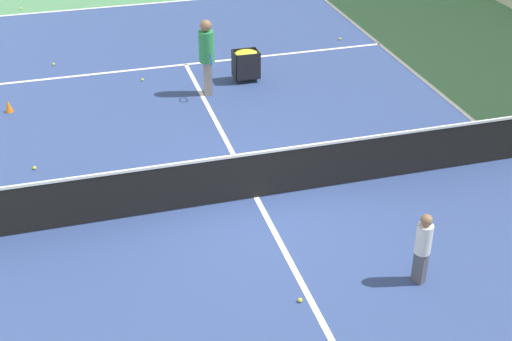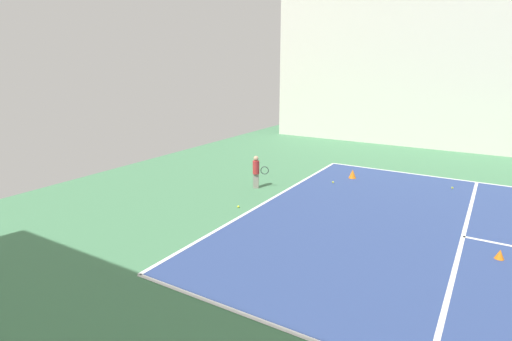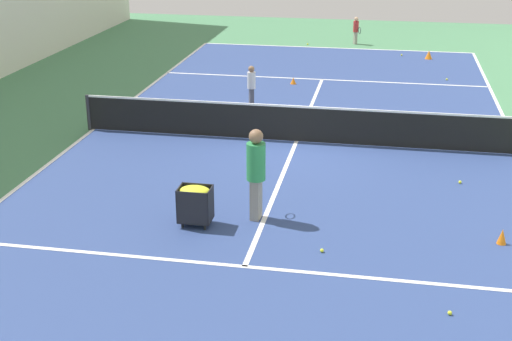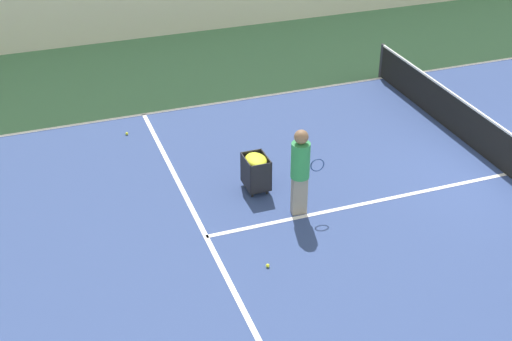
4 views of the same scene
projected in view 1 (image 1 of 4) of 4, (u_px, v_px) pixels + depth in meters
name	position (u px, v px, depth m)	size (l,w,h in m)	color
ground_plane	(256.00, 197.00, 13.15)	(39.32, 39.32, 0.00)	#477F56
court_playing_area	(256.00, 197.00, 13.15)	(11.09, 24.48, 0.00)	navy
line_baseline_far	(153.00, 3.00, 23.29)	(11.09, 0.10, 0.00)	white
line_service_far	(186.00, 64.00, 18.73)	(11.09, 0.10, 0.00)	white
line_centre_service	(256.00, 197.00, 13.15)	(0.10, 13.47, 0.00)	white
tennis_net	(256.00, 174.00, 12.90)	(11.39, 0.10, 0.96)	#2D2D33
coach_at_net	(207.00, 52.00, 16.61)	(0.40, 0.71, 1.83)	gray
child_midcourt	(423.00, 244.00, 10.71)	(0.33, 0.33, 1.24)	#4C4C56
ball_cart	(246.00, 60.00, 17.54)	(0.63, 0.47, 0.80)	black
training_cone_0	(9.00, 106.00, 16.20)	(0.17, 0.17, 0.29)	orange
tennis_ball_0	(54.00, 64.00, 18.66)	(0.07, 0.07, 0.07)	yellow
tennis_ball_1	(143.00, 80.00, 17.78)	(0.07, 0.07, 0.07)	yellow
tennis_ball_3	(340.00, 39.00, 20.30)	(0.07, 0.07, 0.07)	yellow
tennis_ball_7	(21.00, 9.00, 22.70)	(0.07, 0.07, 0.07)	yellow
tennis_ball_8	(300.00, 300.00, 10.63)	(0.07, 0.07, 0.07)	yellow
tennis_ball_9	(35.00, 168.00, 14.01)	(0.07, 0.07, 0.07)	yellow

